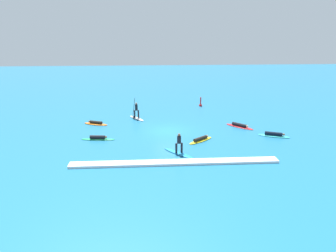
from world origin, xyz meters
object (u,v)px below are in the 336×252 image
(surfer_on_yellow_board, at_px, (201,139))
(surfer_on_orange_board, at_px, (96,123))
(surfer_on_blue_board, at_px, (179,149))
(surfer_on_teal_board, at_px, (274,135))
(surfer_on_white_board, at_px, (136,115))
(surfer_on_green_board, at_px, (98,138))
(marker_buoy, at_px, (201,104))
(surfer_on_red_board, at_px, (240,126))

(surfer_on_yellow_board, distance_m, surfer_on_orange_board, 11.86)
(surfer_on_blue_board, xyz_separation_m, surfer_on_teal_board, (9.39, 3.73, -0.28))
(surfer_on_yellow_board, xyz_separation_m, surfer_on_blue_board, (-2.27, -2.92, 0.28))
(surfer_on_white_board, height_order, surfer_on_green_board, surfer_on_white_board)
(surfer_on_white_board, bearing_deg, marker_buoy, -89.81)
(surfer_on_yellow_board, height_order, surfer_on_blue_board, surfer_on_blue_board)
(surfer_on_blue_board, relative_size, surfer_on_green_board, 0.89)
(surfer_on_green_board, bearing_deg, surfer_on_blue_board, -23.03)
(surfer_on_teal_board, xyz_separation_m, surfer_on_orange_board, (-17.41, 5.08, -0.02))
(surfer_on_yellow_board, bearing_deg, surfer_on_orange_board, 111.08)
(surfer_on_teal_board, relative_size, surfer_on_orange_board, 1.05)
(surfer_on_teal_board, bearing_deg, surfer_on_orange_board, -173.18)
(surfer_on_red_board, xyz_separation_m, surfer_on_orange_board, (-15.02, 1.94, -0.01))
(surfer_on_red_board, distance_m, marker_buoy, 9.80)
(surfer_on_red_board, xyz_separation_m, marker_buoy, (-2.51, 9.47, 0.11))
(surfer_on_teal_board, height_order, surfer_on_green_board, surfer_on_teal_board)
(surfer_on_yellow_board, bearing_deg, surfer_on_teal_board, -32.67)
(surfer_on_yellow_board, relative_size, surfer_on_white_board, 1.03)
(surfer_on_red_board, bearing_deg, surfer_on_orange_board, -140.87)
(marker_buoy, bearing_deg, surfer_on_green_board, -132.85)
(surfer_on_yellow_board, distance_m, surfer_on_teal_board, 7.16)
(surfer_on_red_board, relative_size, surfer_on_yellow_board, 1.06)
(surfer_on_white_board, xyz_separation_m, marker_buoy, (8.23, 5.57, -0.23))
(surfer_on_red_board, xyz_separation_m, surfer_on_green_board, (-14.06, -2.98, 0.01))
(surfer_on_teal_board, bearing_deg, surfer_on_white_board, 174.92)
(surfer_on_green_board, bearing_deg, marker_buoy, 52.97)
(surfer_on_red_board, relative_size, surfer_on_white_board, 1.08)
(surfer_on_white_board, relative_size, surfer_on_green_board, 0.81)
(surfer_on_yellow_board, relative_size, surfer_on_blue_board, 0.93)
(surfer_on_teal_board, xyz_separation_m, surfer_on_white_board, (-13.14, 7.03, 0.33))
(surfer_on_white_board, bearing_deg, surfer_on_orange_board, 80.71)
(surfer_on_white_board, distance_m, marker_buoy, 9.94)
(surfer_on_blue_board, height_order, surfer_on_green_board, surfer_on_blue_board)
(surfer_on_teal_board, distance_m, surfer_on_orange_board, 18.14)
(surfer_on_yellow_board, bearing_deg, surfer_on_blue_board, -167.00)
(surfer_on_orange_board, bearing_deg, surfer_on_blue_board, 154.56)
(surfer_on_teal_board, bearing_deg, surfer_on_red_board, 150.38)
(marker_buoy, bearing_deg, surfer_on_red_board, -75.13)
(surfer_on_teal_board, relative_size, marker_buoy, 2.28)
(surfer_on_yellow_board, distance_m, marker_buoy, 13.60)
(surfer_on_red_board, height_order, surfer_on_yellow_board, surfer_on_red_board)
(surfer_on_blue_board, relative_size, surfer_on_orange_board, 1.01)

